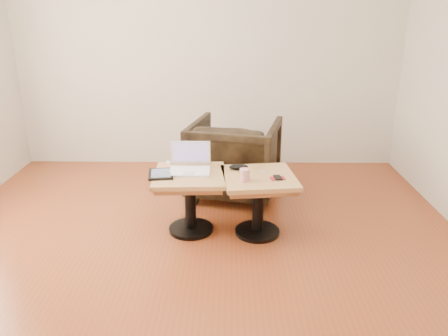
{
  "coord_description": "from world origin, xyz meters",
  "views": [
    {
      "loc": [
        0.26,
        -2.92,
        1.82
      ],
      "look_at": [
        0.21,
        0.46,
        0.58
      ],
      "focal_mm": 35.0,
      "sensor_mm": 36.0,
      "label": 1
    }
  ],
  "objects_px": {
    "side_table_right": "(258,190)",
    "laptop": "(190,165)",
    "side_table_left": "(190,188)",
    "armchair": "(235,158)",
    "striped_cup": "(245,175)"
  },
  "relations": [
    {
      "from": "striped_cup",
      "to": "armchair",
      "type": "bearing_deg",
      "value": 94.0
    },
    {
      "from": "side_table_right",
      "to": "striped_cup",
      "type": "height_order",
      "value": "striped_cup"
    },
    {
      "from": "side_table_right",
      "to": "laptop",
      "type": "relative_size",
      "value": 1.91
    },
    {
      "from": "side_table_right",
      "to": "laptop",
      "type": "distance_m",
      "value": 0.61
    },
    {
      "from": "side_table_right",
      "to": "laptop",
      "type": "xyz_separation_m",
      "value": [
        -0.58,
        0.11,
        0.18
      ]
    },
    {
      "from": "side_table_right",
      "to": "armchair",
      "type": "height_order",
      "value": "armchair"
    },
    {
      "from": "side_table_left",
      "to": "striped_cup",
      "type": "xyz_separation_m",
      "value": [
        0.45,
        -0.16,
        0.18
      ]
    },
    {
      "from": "laptop",
      "to": "side_table_left",
      "type": "bearing_deg",
      "value": -88.81
    },
    {
      "from": "side_table_left",
      "to": "armchair",
      "type": "relative_size",
      "value": 0.7
    },
    {
      "from": "side_table_left",
      "to": "side_table_right",
      "type": "height_order",
      "value": "same"
    },
    {
      "from": "side_table_left",
      "to": "armchair",
      "type": "xyz_separation_m",
      "value": [
        0.38,
        0.81,
        -0.01
      ]
    },
    {
      "from": "laptop",
      "to": "armchair",
      "type": "xyz_separation_m",
      "value": [
        0.39,
        0.73,
        -0.19
      ]
    },
    {
      "from": "side_table_right",
      "to": "laptop",
      "type": "bearing_deg",
      "value": 161.97
    },
    {
      "from": "side_table_left",
      "to": "striped_cup",
      "type": "relative_size",
      "value": 6.06
    },
    {
      "from": "side_table_left",
      "to": "laptop",
      "type": "xyz_separation_m",
      "value": [
        -0.0,
        0.07,
        0.18
      ]
    }
  ]
}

